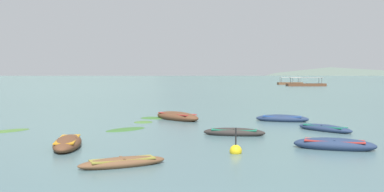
{
  "coord_description": "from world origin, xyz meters",
  "views": [
    {
      "loc": [
        0.51,
        -6.35,
        3.22
      ],
      "look_at": [
        -1.31,
        56.73,
        0.03
      ],
      "focal_mm": 40.17,
      "sensor_mm": 36.0,
      "label": 1
    }
  ],
  "objects_px": {
    "rowboat_1": "(234,132)",
    "rowboat_6": "(123,163)",
    "mooring_buoy": "(236,151)",
    "rowboat_5": "(325,128)",
    "ferry_0": "(290,83)",
    "rowboat_0": "(177,117)",
    "rowboat_4": "(282,119)",
    "rowboat_2": "(334,145)",
    "ferry_1": "(306,84)",
    "rowboat_3": "(68,143)"
  },
  "relations": [
    {
      "from": "rowboat_1",
      "to": "mooring_buoy",
      "type": "relative_size",
      "value": 2.81
    },
    {
      "from": "rowboat_5",
      "to": "rowboat_0",
      "type": "bearing_deg",
      "value": 146.7
    },
    {
      "from": "rowboat_1",
      "to": "rowboat_2",
      "type": "bearing_deg",
      "value": -45.18
    },
    {
      "from": "rowboat_0",
      "to": "rowboat_3",
      "type": "relative_size",
      "value": 1.1
    },
    {
      "from": "rowboat_5",
      "to": "mooring_buoy",
      "type": "distance_m",
      "value": 9.05
    },
    {
      "from": "rowboat_4",
      "to": "rowboat_6",
      "type": "distance_m",
      "value": 16.8
    },
    {
      "from": "rowboat_2",
      "to": "ferry_0",
      "type": "distance_m",
      "value": 118.4
    },
    {
      "from": "rowboat_5",
      "to": "ferry_0",
      "type": "relative_size",
      "value": 0.43
    },
    {
      "from": "rowboat_4",
      "to": "ferry_0",
      "type": "relative_size",
      "value": 0.48
    },
    {
      "from": "rowboat_0",
      "to": "rowboat_5",
      "type": "bearing_deg",
      "value": -33.3
    },
    {
      "from": "rowboat_1",
      "to": "rowboat_6",
      "type": "xyz_separation_m",
      "value": [
        -4.44,
        -7.75,
        -0.03
      ]
    },
    {
      "from": "ferry_0",
      "to": "mooring_buoy",
      "type": "height_order",
      "value": "ferry_0"
    },
    {
      "from": "rowboat_4",
      "to": "ferry_1",
      "type": "distance_m",
      "value": 91.29
    },
    {
      "from": "rowboat_0",
      "to": "ferry_0",
      "type": "relative_size",
      "value": 0.54
    },
    {
      "from": "rowboat_4",
      "to": "rowboat_0",
      "type": "bearing_deg",
      "value": 173.62
    },
    {
      "from": "rowboat_1",
      "to": "mooring_buoy",
      "type": "distance_m",
      "value": 5.19
    },
    {
      "from": "rowboat_3",
      "to": "rowboat_2",
      "type": "bearing_deg",
      "value": -0.2
    },
    {
      "from": "rowboat_1",
      "to": "rowboat_2",
      "type": "height_order",
      "value": "rowboat_2"
    },
    {
      "from": "rowboat_4",
      "to": "rowboat_6",
      "type": "bearing_deg",
      "value": -119.24
    },
    {
      "from": "mooring_buoy",
      "to": "rowboat_2",
      "type": "bearing_deg",
      "value": 14.61
    },
    {
      "from": "rowboat_5",
      "to": "rowboat_2",
      "type": "bearing_deg",
      "value": -101.76
    },
    {
      "from": "mooring_buoy",
      "to": "rowboat_3",
      "type": "bearing_deg",
      "value": 170.9
    },
    {
      "from": "rowboat_1",
      "to": "ferry_0",
      "type": "xyz_separation_m",
      "value": [
        25.2,
        112.43,
        0.29
      ]
    },
    {
      "from": "rowboat_6",
      "to": "ferry_0",
      "type": "relative_size",
      "value": 0.41
    },
    {
      "from": "rowboat_4",
      "to": "ferry_0",
      "type": "xyz_separation_m",
      "value": [
        21.43,
        105.52,
        0.27
      ]
    },
    {
      "from": "rowboat_0",
      "to": "rowboat_1",
      "type": "xyz_separation_m",
      "value": [
        3.52,
        -7.72,
        -0.07
      ]
    },
    {
      "from": "rowboat_2",
      "to": "rowboat_6",
      "type": "height_order",
      "value": "rowboat_2"
    },
    {
      "from": "rowboat_1",
      "to": "rowboat_6",
      "type": "height_order",
      "value": "rowboat_1"
    },
    {
      "from": "rowboat_1",
      "to": "rowboat_3",
      "type": "bearing_deg",
      "value": -152.13
    },
    {
      "from": "rowboat_1",
      "to": "rowboat_6",
      "type": "bearing_deg",
      "value": -119.83
    },
    {
      "from": "ferry_1",
      "to": "mooring_buoy",
      "type": "height_order",
      "value": "ferry_1"
    },
    {
      "from": "rowboat_6",
      "to": "ferry_1",
      "type": "distance_m",
      "value": 107.6
    },
    {
      "from": "ferry_1",
      "to": "rowboat_0",
      "type": "bearing_deg",
      "value": -108.7
    },
    {
      "from": "rowboat_5",
      "to": "ferry_1",
      "type": "height_order",
      "value": "ferry_1"
    },
    {
      "from": "rowboat_2",
      "to": "rowboat_4",
      "type": "bearing_deg",
      "value": 91.39
    },
    {
      "from": "rowboat_4",
      "to": "mooring_buoy",
      "type": "relative_size",
      "value": 3.13
    },
    {
      "from": "rowboat_1",
      "to": "rowboat_2",
      "type": "xyz_separation_m",
      "value": [
        4.03,
        -4.06,
        0.03
      ]
    },
    {
      "from": "rowboat_3",
      "to": "rowboat_5",
      "type": "relative_size",
      "value": 1.15
    },
    {
      "from": "rowboat_5",
      "to": "ferry_0",
      "type": "bearing_deg",
      "value": 79.78
    },
    {
      "from": "ferry_0",
      "to": "rowboat_2",
      "type": "bearing_deg",
      "value": -100.3
    },
    {
      "from": "ferry_0",
      "to": "ferry_1",
      "type": "height_order",
      "value": "same"
    },
    {
      "from": "rowboat_2",
      "to": "rowboat_5",
      "type": "height_order",
      "value": "rowboat_2"
    },
    {
      "from": "rowboat_2",
      "to": "ferry_0",
      "type": "xyz_separation_m",
      "value": [
        21.17,
        116.49,
        0.26
      ]
    },
    {
      "from": "rowboat_3",
      "to": "rowboat_4",
      "type": "distance_m",
      "value": 15.76
    },
    {
      "from": "rowboat_0",
      "to": "ferry_0",
      "type": "bearing_deg",
      "value": 74.67
    },
    {
      "from": "ferry_0",
      "to": "rowboat_1",
      "type": "bearing_deg",
      "value": -102.63
    },
    {
      "from": "rowboat_6",
      "to": "mooring_buoy",
      "type": "height_order",
      "value": "mooring_buoy"
    },
    {
      "from": "rowboat_0",
      "to": "ferry_0",
      "type": "xyz_separation_m",
      "value": [
        28.71,
        104.71,
        0.22
      ]
    },
    {
      "from": "rowboat_0",
      "to": "rowboat_2",
      "type": "xyz_separation_m",
      "value": [
        7.55,
        -11.78,
        -0.03
      ]
    },
    {
      "from": "rowboat_4",
      "to": "ferry_0",
      "type": "distance_m",
      "value": 107.68
    }
  ]
}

